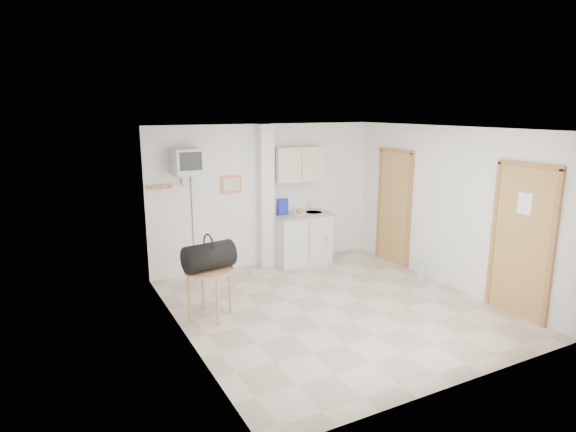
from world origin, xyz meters
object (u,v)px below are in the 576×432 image
round_table (209,275)px  water_bottle (421,272)px  duffel_bag (209,256)px  crt_television (187,162)px

round_table → water_bottle: size_ratio=1.94×
duffel_bag → round_table: bearing=77.6°
crt_television → round_table: (-0.20, -1.53, -1.34)m
duffel_bag → water_bottle: duffel_bag is taller
crt_television → duffel_bag: 1.89m
crt_television → round_table: size_ratio=3.17×
crt_television → water_bottle: crt_television is taller
round_table → duffel_bag: (-0.00, -0.02, 0.27)m
duffel_bag → water_bottle: 3.58m
round_table → duffel_bag: duffel_bag is taller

